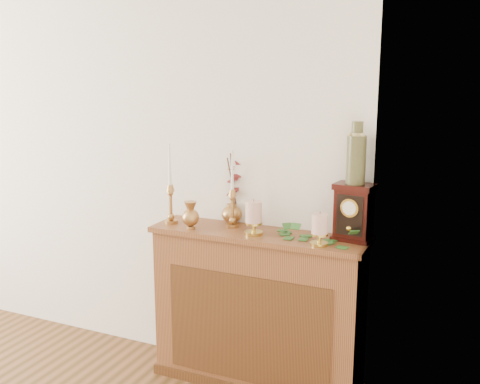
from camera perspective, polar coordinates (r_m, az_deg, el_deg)
The scene contains 10 objects.
console_shelf at distance 3.32m, azimuth 1.73°, elevation -12.30°, with size 1.24×0.34×0.93m.
candlestick_left at distance 3.32m, azimuth -7.07°, elevation -0.57°, with size 0.08×0.08×0.48m.
candlestick_center at distance 3.22m, azimuth -0.78°, elevation -1.03°, with size 0.08×0.08×0.45m.
bud_vase at distance 3.20m, azimuth -5.04°, elevation -2.40°, with size 0.10×0.10×0.16m.
ginger_jar at distance 3.31m, azimuth -0.60°, elevation 0.25°, with size 0.18×0.19×0.44m.
pillar_candle_left at distance 3.07m, azimuth 1.41°, elevation -2.48°, with size 0.10×0.10×0.20m.
pillar_candle_right at distance 2.91m, azimuth 8.09°, elevation -3.63°, with size 0.09×0.09×0.18m.
ivy_garland at distance 3.01m, azimuth 8.87°, elevation -4.70°, with size 0.47×0.21×0.09m.
mantel_clock at distance 3.02m, azimuth 11.47°, elevation -2.07°, with size 0.22×0.17×0.31m.
ceramic_vase at distance 2.97m, azimuth 11.73°, elevation 3.60°, with size 0.10×0.10×0.33m.
Camera 1 is at (2.56, -0.70, 1.80)m, focal length 42.00 mm.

